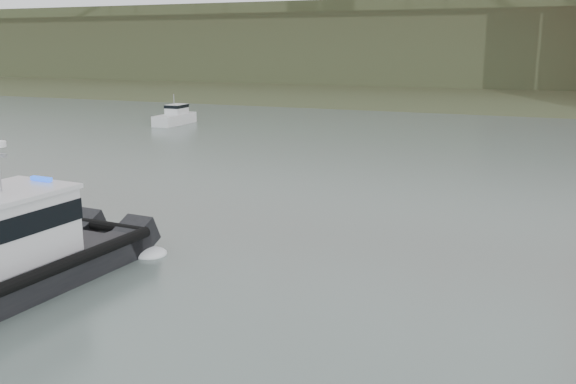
% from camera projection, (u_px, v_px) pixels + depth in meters
% --- Properties ---
extents(ground, '(400.00, 400.00, 0.00)m').
position_uv_depth(ground, '(244.00, 296.00, 24.50)').
color(ground, slate).
rests_on(ground, ground).
extents(headlands, '(500.00, 105.36, 27.12)m').
position_uv_depth(headlands, '(512.00, 57.00, 135.47)').
color(headlands, '#354125').
rests_on(headlands, ground).
extents(patrol_boat, '(5.21, 12.71, 6.06)m').
position_uv_depth(patrol_boat, '(5.00, 252.00, 24.90)').
color(patrol_boat, black).
rests_on(patrol_boat, ground).
extents(motorboat, '(2.55, 6.90, 3.75)m').
position_uv_depth(motorboat, '(175.00, 117.00, 77.75)').
color(motorboat, silver).
rests_on(motorboat, ground).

